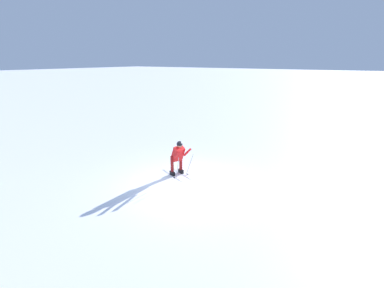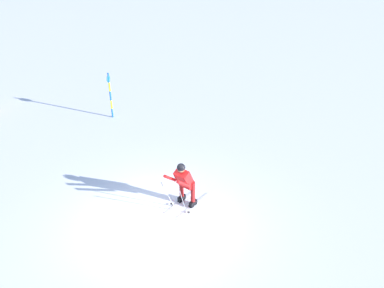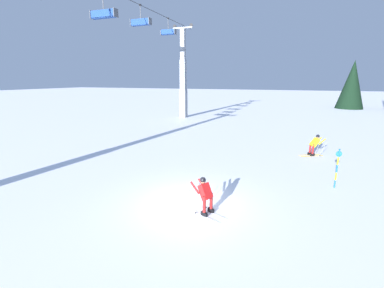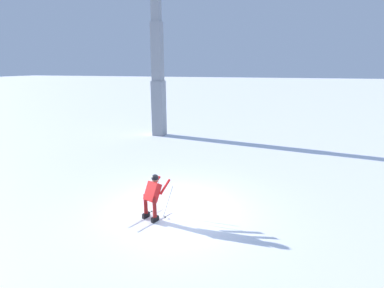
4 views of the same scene
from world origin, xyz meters
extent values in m
plane|color=white|center=(0.00, 0.00, 0.00)|extent=(260.00, 260.00, 0.00)
cube|color=white|center=(-0.78, -0.91, 0.01)|extent=(0.68, 1.50, 0.01)
cube|color=black|center=(-0.78, -0.91, 0.09)|extent=(0.21, 0.30, 0.16)
cylinder|color=maroon|center=(-0.78, -0.91, 0.51)|extent=(0.13, 0.13, 0.67)
cube|color=white|center=(-0.39, -1.07, 0.01)|extent=(0.68, 1.50, 0.01)
cube|color=black|center=(-0.39, -1.07, 0.09)|extent=(0.21, 0.30, 0.16)
cylinder|color=maroon|center=(-0.39, -1.07, 0.51)|extent=(0.13, 0.13, 0.67)
cube|color=red|center=(-0.53, -0.87, 0.95)|extent=(0.58, 0.63, 0.67)
sphere|color=#997051|center=(-0.48, -0.74, 1.36)|extent=(0.22, 0.22, 0.22)
sphere|color=black|center=(-0.48, -0.74, 1.40)|extent=(0.24, 0.24, 0.24)
cylinder|color=red|center=(-0.61, -0.45, 1.07)|extent=(0.27, 0.50, 0.44)
cylinder|color=gray|center=(-0.64, -0.39, 0.45)|extent=(0.09, 0.48, 1.16)
cylinder|color=black|center=(-0.75, -0.54, 0.05)|extent=(0.07, 0.07, 0.01)
cylinder|color=red|center=(-0.19, -0.63, 1.07)|extent=(0.27, 0.50, 0.44)
cylinder|color=gray|center=(-0.13, -0.60, 0.45)|extent=(0.30, 0.39, 1.16)
cylinder|color=black|center=(-0.15, -0.78, 0.05)|extent=(0.07, 0.07, 0.01)
cylinder|color=blue|center=(4.23, -6.11, 0.20)|extent=(0.07, 0.07, 0.40)
cylinder|color=yellow|center=(4.23, -6.11, 0.60)|extent=(0.07, 0.07, 0.40)
cylinder|color=blue|center=(4.23, -6.11, 1.01)|extent=(0.07, 0.07, 0.40)
cylinder|color=yellow|center=(4.23, -6.11, 1.41)|extent=(0.07, 0.07, 0.40)
cylinder|color=blue|center=(4.23, -6.11, 1.81)|extent=(0.07, 0.07, 0.40)
cylinder|color=blue|center=(4.24, -6.11, 1.76)|extent=(0.02, 0.28, 0.28)
camera|label=1|loc=(8.40, 5.88, 4.68)|focal=26.95mm
camera|label=2|loc=(-3.06, 7.87, 7.06)|focal=35.85mm
camera|label=3|loc=(-9.67, -3.84, 5.28)|focal=24.40mm
camera|label=4|loc=(3.17, -9.02, 4.92)|focal=27.44mm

